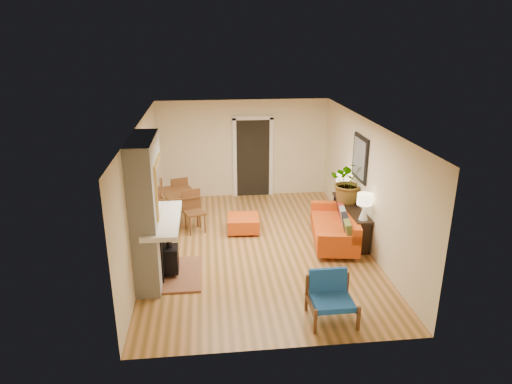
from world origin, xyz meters
The scene contains 10 objects.
room_shell centered at (0.60, 2.63, 1.24)m, with size 6.50×6.50×6.50m.
fireplace centered at (-2.00, -1.00, 1.24)m, with size 1.09×1.68×2.60m.
sofa centered at (1.73, 0.09, 0.34)m, with size 1.13×2.07×0.77m.
ottoman centered at (-0.22, 0.83, 0.20)m, with size 0.74×0.74×0.35m.
blue_chair centered at (0.86, -2.55, 0.40)m, with size 0.71×0.70×0.74m.
dining_table centered at (-1.58, 1.54, 0.61)m, with size 1.13×1.77×0.94m.
console_table centered at (2.07, 0.28, 0.58)m, with size 0.34×1.85×0.72m.
lamp_near centered at (2.07, -0.46, 1.06)m, with size 0.30×0.30×0.54m.
lamp_far centered at (2.07, 1.01, 1.06)m, with size 0.30×0.30×0.54m.
houseplant centered at (2.06, 0.50, 1.20)m, with size 0.86×0.75×0.96m, color #1E5919.
Camera 1 is at (-0.96, -8.54, 4.25)m, focal length 32.00 mm.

